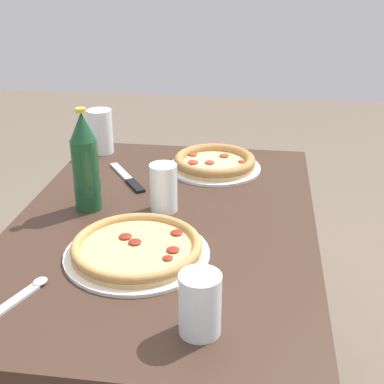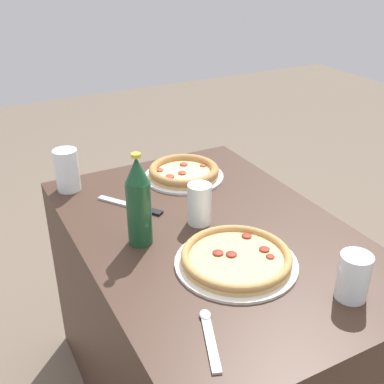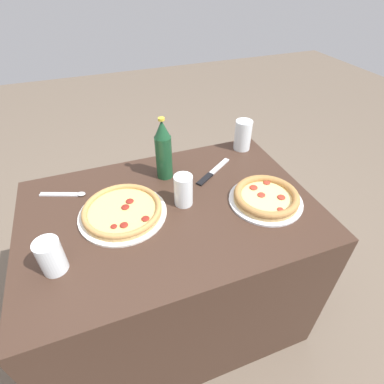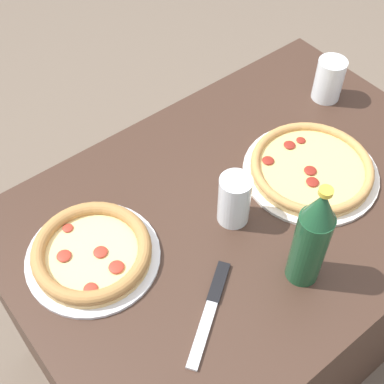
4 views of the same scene
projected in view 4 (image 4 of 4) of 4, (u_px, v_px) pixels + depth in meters
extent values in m
plane|color=#6B5B4C|center=(231.00, 336.00, 1.76)|extent=(8.00, 8.00, 0.00)
cube|color=#3D281E|center=(238.00, 281.00, 1.49)|extent=(1.09, 0.74, 0.72)
cylinder|color=silver|center=(310.00, 172.00, 1.26)|extent=(0.32, 0.32, 0.01)
cylinder|color=tan|center=(311.00, 170.00, 1.25)|extent=(0.28, 0.28, 0.01)
cylinder|color=#E5C170|center=(312.00, 167.00, 1.25)|extent=(0.25, 0.25, 0.00)
torus|color=tan|center=(312.00, 166.00, 1.24)|extent=(0.29, 0.29, 0.02)
ellipsoid|color=maroon|center=(310.00, 170.00, 1.23)|extent=(0.03, 0.03, 0.01)
ellipsoid|color=maroon|center=(268.00, 160.00, 1.25)|extent=(0.03, 0.03, 0.01)
ellipsoid|color=maroon|center=(290.00, 145.00, 1.29)|extent=(0.03, 0.03, 0.01)
ellipsoid|color=maroon|center=(301.00, 140.00, 1.30)|extent=(0.02, 0.02, 0.01)
ellipsoid|color=maroon|center=(312.00, 182.00, 1.21)|extent=(0.03, 0.03, 0.01)
cylinder|color=silver|center=(93.00, 257.00, 1.11)|extent=(0.28, 0.28, 0.01)
cylinder|color=tan|center=(92.00, 254.00, 1.10)|extent=(0.24, 0.24, 0.01)
cylinder|color=#EACC7F|center=(92.00, 252.00, 1.10)|extent=(0.22, 0.22, 0.00)
torus|color=#AD7A42|center=(91.00, 250.00, 1.09)|extent=(0.25, 0.25, 0.03)
ellipsoid|color=#A83323|center=(100.00, 252.00, 1.09)|extent=(0.03, 0.03, 0.01)
ellipsoid|color=#A83323|center=(91.00, 289.00, 1.04)|extent=(0.03, 0.03, 0.01)
ellipsoid|color=#A83323|center=(68.00, 228.00, 1.13)|extent=(0.02, 0.02, 0.01)
ellipsoid|color=#A83323|center=(116.00, 267.00, 1.07)|extent=(0.03, 0.03, 0.01)
ellipsoid|color=#A83323|center=(64.00, 256.00, 1.09)|extent=(0.03, 0.03, 0.01)
cylinder|color=white|center=(234.00, 200.00, 1.13)|extent=(0.07, 0.07, 0.12)
cylinder|color=#935123|center=(234.00, 205.00, 1.15)|extent=(0.06, 0.06, 0.08)
cylinder|color=white|center=(329.00, 80.00, 1.39)|extent=(0.07, 0.07, 0.12)
cylinder|color=maroon|center=(327.00, 86.00, 1.41)|extent=(0.06, 0.06, 0.07)
cylinder|color=#194728|center=(309.00, 248.00, 1.02)|extent=(0.07, 0.07, 0.19)
cone|color=#194728|center=(321.00, 206.00, 0.92)|extent=(0.06, 0.06, 0.07)
cylinder|color=gold|center=(326.00, 192.00, 0.89)|extent=(0.03, 0.03, 0.01)
cube|color=black|center=(219.00, 282.00, 1.07)|extent=(0.09, 0.07, 0.01)
cube|color=silver|center=(202.00, 335.00, 1.00)|extent=(0.13, 0.10, 0.01)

